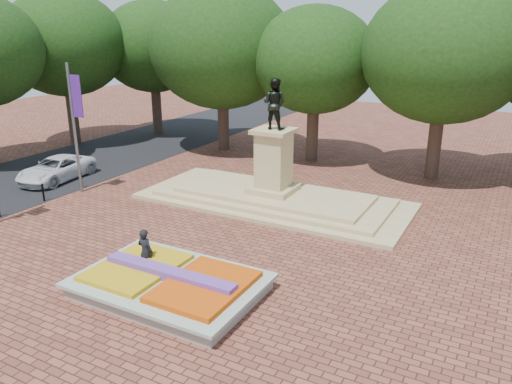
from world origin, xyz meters
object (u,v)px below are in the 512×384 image
monument (273,186)px  van (56,169)px  flower_bed (170,283)px  pedestrian (146,252)px

monument → van: (-13.13, -2.64, -0.19)m
flower_bed → van: van is taller
pedestrian → flower_bed: bearing=157.5°
monument → pedestrian: size_ratio=7.78×
monument → flower_bed: bearing=-84.1°
flower_bed → monument: monument is taller
van → flower_bed: bearing=-33.7°
van → monument: bearing=5.2°
pedestrian → van: bearing=-27.2°
monument → pedestrian: (-0.64, -9.28, 0.02)m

